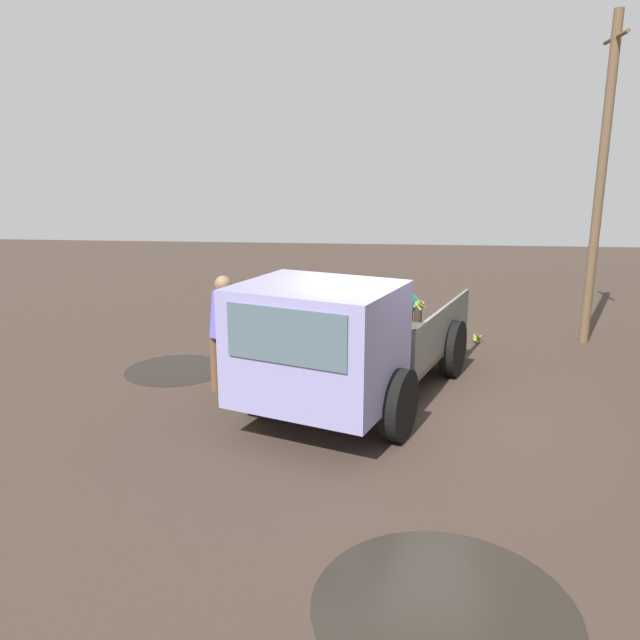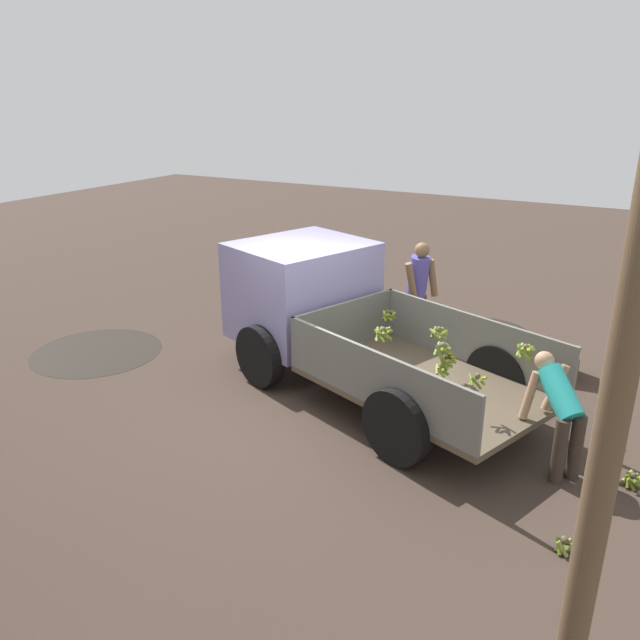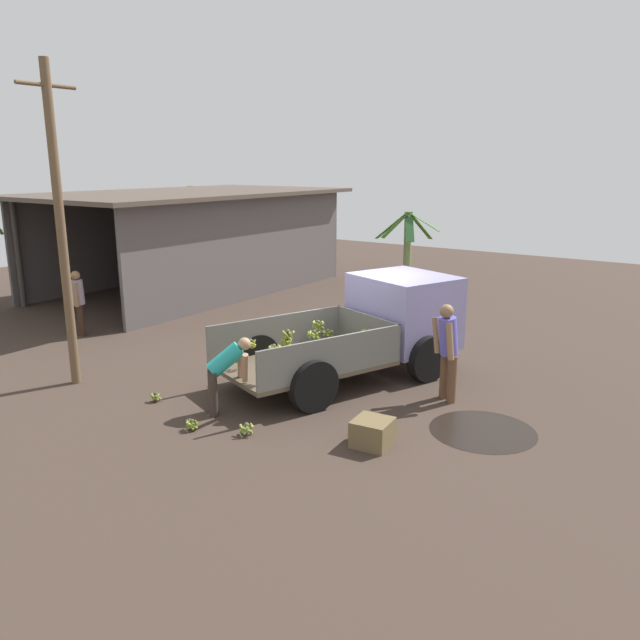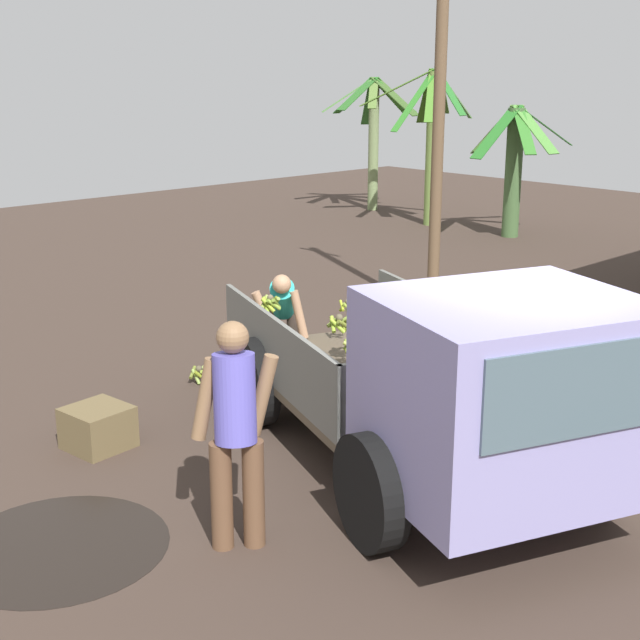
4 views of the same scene
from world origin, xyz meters
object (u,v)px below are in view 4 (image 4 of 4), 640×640
(banana_bunch_on_ground_0, at_px, (199,373))
(wooden_crate_0, at_px, (98,428))
(utility_pole, at_px, (439,105))
(banana_bunch_on_ground_1, at_px, (237,352))
(banana_bunch_on_ground_2, at_px, (346,338))
(cargo_truck, at_px, (470,392))
(person_worker_loading, at_px, (283,313))
(person_foreground_visitor, at_px, (235,425))

(banana_bunch_on_ground_0, xyz_separation_m, wooden_crate_0, (0.82, -1.75, 0.08))
(utility_pole, height_order, banana_bunch_on_ground_0, utility_pole)
(banana_bunch_on_ground_1, relative_size, banana_bunch_on_ground_2, 1.14)
(utility_pole, bearing_deg, cargo_truck, -47.51)
(cargo_truck, distance_m, utility_pole, 6.30)
(utility_pole, bearing_deg, banana_bunch_on_ground_0, -88.63)
(cargo_truck, xyz_separation_m, wooden_crate_0, (-3.13, -1.57, -0.81))
(person_worker_loading, relative_size, banana_bunch_on_ground_0, 5.17)
(banana_bunch_on_ground_0, relative_size, wooden_crate_0, 0.46)
(person_worker_loading, bearing_deg, wooden_crate_0, -39.75)
(cargo_truck, distance_m, banana_bunch_on_ground_0, 4.05)
(person_worker_loading, bearing_deg, banana_bunch_on_ground_1, -134.08)
(banana_bunch_on_ground_0, bearing_deg, person_worker_loading, 61.48)
(banana_bunch_on_ground_1, distance_m, banana_bunch_on_ground_2, 1.49)
(cargo_truck, height_order, person_worker_loading, cargo_truck)
(cargo_truck, height_order, banana_bunch_on_ground_0, cargo_truck)
(utility_pole, xyz_separation_m, banana_bunch_on_ground_1, (-0.26, -3.41, -2.87))
(person_worker_loading, height_order, wooden_crate_0, person_worker_loading)
(person_foreground_visitor, distance_m, banana_bunch_on_ground_0, 3.73)
(cargo_truck, xyz_separation_m, banana_bunch_on_ground_2, (-3.82, 2.41, -0.92))
(person_worker_loading, distance_m, wooden_crate_0, 2.70)
(person_worker_loading, bearing_deg, person_foreground_visitor, -3.30)
(banana_bunch_on_ground_2, bearing_deg, banana_bunch_on_ground_1, -108.95)
(person_worker_loading, distance_m, banana_bunch_on_ground_0, 1.18)
(utility_pole, distance_m, banana_bunch_on_ground_2, 3.52)
(wooden_crate_0, bearing_deg, banana_bunch_on_ground_1, 114.48)
(cargo_truck, height_order, banana_bunch_on_ground_2, cargo_truck)
(person_worker_loading, bearing_deg, utility_pole, 142.46)
(person_foreground_visitor, relative_size, banana_bunch_on_ground_2, 8.59)
(banana_bunch_on_ground_2, height_order, wooden_crate_0, wooden_crate_0)
(banana_bunch_on_ground_0, xyz_separation_m, banana_bunch_on_ground_1, (-0.36, 0.82, -0.02))
(person_foreground_visitor, xyz_separation_m, wooden_crate_0, (-2.30, 0.12, -0.76))
(person_foreground_visitor, relative_size, person_worker_loading, 1.35)
(cargo_truck, xyz_separation_m, banana_bunch_on_ground_0, (-3.94, 0.18, -0.90))
(banana_bunch_on_ground_0, bearing_deg, cargo_truck, -2.60)
(banana_bunch_on_ground_2, xyz_separation_m, wooden_crate_0, (0.69, -3.98, 0.11))
(banana_bunch_on_ground_0, height_order, wooden_crate_0, wooden_crate_0)
(banana_bunch_on_ground_2, relative_size, wooden_crate_0, 0.37)
(wooden_crate_0, bearing_deg, person_foreground_visitor, -3.08)
(utility_pole, distance_m, banana_bunch_on_ground_1, 4.47)
(banana_bunch_on_ground_0, distance_m, wooden_crate_0, 1.93)
(person_worker_loading, bearing_deg, banana_bunch_on_ground_2, 147.09)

